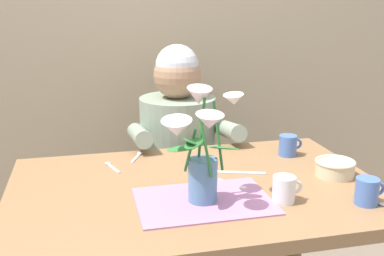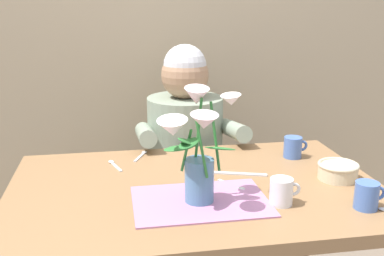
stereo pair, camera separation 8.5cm
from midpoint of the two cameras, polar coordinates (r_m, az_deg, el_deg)
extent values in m
cube|color=tan|center=(2.43, -6.56, 13.86)|extent=(4.00, 0.10, 2.50)
cube|color=olive|center=(1.51, -1.04, -7.81)|extent=(1.20, 0.80, 0.04)
cylinder|color=olive|center=(2.13, 11.65, -11.91)|extent=(0.06, 0.06, 0.70)
cylinder|color=#4C4C56|center=(2.30, -2.75, -13.54)|extent=(0.30, 0.30, 0.40)
cylinder|color=gray|center=(2.12, -2.91, -2.86)|extent=(0.34, 0.34, 0.50)
sphere|color=#A37A5B|center=(2.03, -3.04, 6.52)|extent=(0.21, 0.21, 0.21)
sphere|color=silver|center=(2.03, -3.06, 7.63)|extent=(0.19, 0.19, 0.19)
cylinder|color=gray|center=(1.92, -7.77, -0.88)|extent=(0.07, 0.33, 0.12)
cylinder|color=gray|center=(1.99, 3.16, -0.17)|extent=(0.07, 0.33, 0.12)
cube|color=#B275A3|center=(1.39, -0.29, -9.01)|extent=(0.40, 0.28, 0.00)
cylinder|color=teal|center=(1.36, -0.45, -6.56)|extent=(0.09, 0.09, 0.13)
cylinder|color=#2D7533|center=(1.34, 1.44, -1.02)|extent=(0.03, 0.03, 0.21)
cone|color=white|center=(1.34, 3.36, 3.51)|extent=(0.09, 0.09, 0.04)
sphere|color=#E5D14C|center=(1.34, 3.36, 3.72)|extent=(0.02, 0.02, 0.02)
cylinder|color=#2D7533|center=(1.34, -0.69, -0.81)|extent=(0.03, 0.01, 0.22)
cone|color=silver|center=(1.34, -0.93, 3.93)|extent=(0.08, 0.09, 0.06)
sphere|color=#E5D14C|center=(1.34, -0.93, 4.14)|extent=(0.02, 0.02, 0.02)
cylinder|color=#2D7533|center=(1.32, -2.07, -2.84)|extent=(0.03, 0.05, 0.14)
cone|color=white|center=(1.29, -3.76, -0.03)|extent=(0.12, 0.12, 0.07)
sphere|color=#E5D14C|center=(1.29, -3.77, 0.19)|extent=(0.02, 0.02, 0.02)
cylinder|color=#2D7533|center=(1.29, -0.14, -2.50)|extent=(0.03, 0.04, 0.17)
cone|color=silver|center=(1.24, 0.20, 0.80)|extent=(0.09, 0.09, 0.05)
sphere|color=#E5D14C|center=(1.23, 0.20, 1.02)|extent=(0.02, 0.02, 0.02)
ellipsoid|color=#2D7533|center=(1.27, -1.85, -1.77)|extent=(0.09, 0.09, 0.05)
ellipsoid|color=#2D7533|center=(1.33, 2.11, -2.48)|extent=(0.09, 0.05, 0.03)
ellipsoid|color=#2D7533|center=(1.33, -3.05, -2.54)|extent=(0.10, 0.06, 0.03)
ellipsoid|color=#2D7533|center=(1.27, -1.68, -1.90)|extent=(0.09, 0.10, 0.02)
cylinder|color=beige|center=(1.64, 15.81, -4.88)|extent=(0.13, 0.13, 0.05)
torus|color=beige|center=(1.63, 15.87, -4.06)|extent=(0.14, 0.14, 0.01)
cube|color=silver|center=(1.61, 4.21, -5.54)|extent=(0.19, 0.08, 0.00)
cylinder|color=#476BB7|center=(1.44, 19.20, -7.41)|extent=(0.07, 0.07, 0.08)
torus|color=#476BB7|center=(1.46, 20.48, -7.07)|extent=(0.04, 0.01, 0.04)
cylinder|color=silver|center=(1.39, 9.55, -7.50)|extent=(0.07, 0.07, 0.08)
torus|color=silver|center=(1.41, 11.00, -7.17)|extent=(0.04, 0.01, 0.04)
cylinder|color=#476BB7|center=(1.80, 10.43, -2.14)|extent=(0.07, 0.07, 0.08)
torus|color=#476BB7|center=(1.82, 11.53, -1.93)|extent=(0.04, 0.01, 0.04)
cube|color=silver|center=(1.52, 3.08, -6.83)|extent=(0.06, 0.09, 0.00)
ellipsoid|color=silver|center=(1.49, 4.65, -7.33)|extent=(0.03, 0.03, 0.01)
ellipsoid|color=silver|center=(1.46, 21.03, -8.81)|extent=(0.03, 0.03, 0.01)
cube|color=silver|center=(1.68, -11.08, -4.93)|extent=(0.04, 0.10, 0.00)
ellipsoid|color=silver|center=(1.72, -11.75, -4.31)|extent=(0.03, 0.03, 0.01)
cube|color=silver|center=(1.76, -8.35, -3.73)|extent=(0.05, 0.10, 0.00)
ellipsoid|color=silver|center=(1.81, -7.79, -3.11)|extent=(0.03, 0.03, 0.01)
camera|label=1|loc=(0.04, -91.63, -0.46)|focal=43.21mm
camera|label=2|loc=(0.04, 88.37, 0.46)|focal=43.21mm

